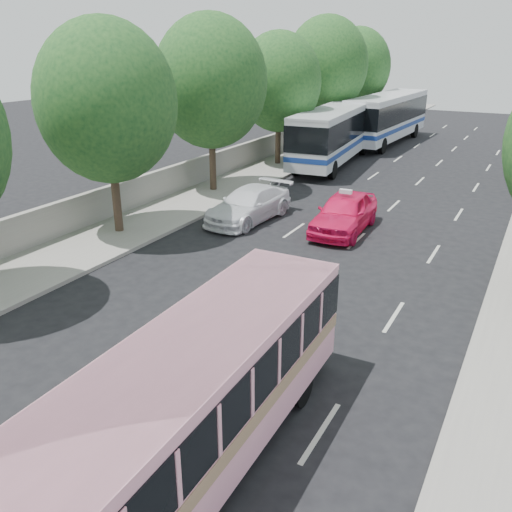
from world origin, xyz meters
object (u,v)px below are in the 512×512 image
Objects in this scene: pink_bus at (199,389)px; pink_taxi at (344,213)px; tour_coach_front at (335,131)px; white_pickup at (249,205)px; tour_coach_rear at (388,114)px.

pink_taxi is at bearing 98.02° from pink_bus.
pink_taxi is at bearing -72.45° from tour_coach_front.
tour_coach_front reaches higher than white_pickup.
white_pickup is at bearing -90.70° from tour_coach_front.
pink_bus is at bearing -59.51° from white_pickup.
pink_taxi is 23.48m from tour_coach_rear.
pink_taxi is 14.47m from tour_coach_front.
pink_taxi is (-2.40, 14.98, -0.94)m from pink_bus.
tour_coach_rear is at bearing 98.89° from pink_taxi.
tour_coach_rear reaches higher than tour_coach_front.
pink_bus reaches higher than white_pickup.
tour_coach_front is (-5.52, 13.30, 1.40)m from pink_taxi.
tour_coach_rear is (-4.57, 22.98, 1.48)m from pink_taxi.
tour_coach_rear is at bearing 95.11° from white_pickup.
tour_coach_front reaches higher than pink_bus.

